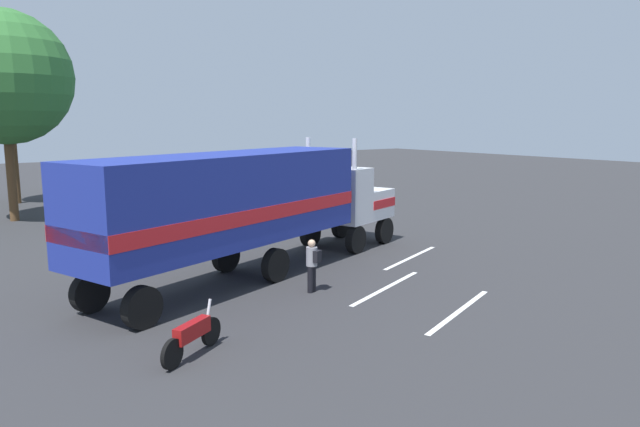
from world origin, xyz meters
name	(u,v)px	position (x,y,z in m)	size (l,w,h in m)	color
ground_plane	(335,245)	(0.00, 0.00, 0.00)	(120.00, 120.00, 0.00)	#2D2D30
lane_stripe_near	(411,258)	(0.97, -3.50, 0.01)	(4.40, 0.16, 0.01)	silver
lane_stripe_mid	(386,288)	(-2.51, -5.96, 0.01)	(4.40, 0.16, 0.01)	silver
lane_stripe_far	(459,311)	(-2.40, -8.80, 0.01)	(4.40, 0.16, 0.01)	silver
semi_truck	(251,201)	(-5.20, -2.23, 2.52)	(14.17, 7.07, 4.50)	silver
person_bystander	(312,263)	(-4.65, -4.96, 0.89)	(0.40, 0.48, 1.63)	black
parked_bus	(230,176)	(0.58, 10.57, 2.07)	(11.19, 6.28, 3.40)	#1E5999
motorcycle	(193,335)	(-9.59, -7.41, 0.48)	(1.86, 1.17, 1.12)	black
tree_left	(8,91)	(-8.71, 21.61, 6.92)	(5.27, 5.27, 9.59)	brown
tree_center	(3,77)	(-9.91, 14.52, 7.29)	(6.74, 6.74, 10.67)	brown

